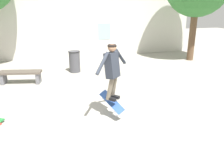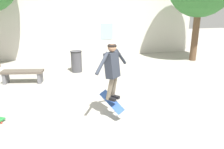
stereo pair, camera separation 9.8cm
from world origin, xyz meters
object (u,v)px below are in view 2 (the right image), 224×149
object	(u,v)px
skateboard_flipping	(112,102)
skater	(112,67)
park_bench	(23,74)
trash_bin	(76,61)

from	to	relation	value
skateboard_flipping	skater	bearing A→B (deg)	-21.59
park_bench	skateboard_flipping	distance (m)	4.31
park_bench	skateboard_flipping	size ratio (longest dim) A/B	2.14
park_bench	skater	xyz separation A→B (m)	(2.62, -3.45, 1.04)
park_bench	skater	world-z (taller)	skater
park_bench	skater	size ratio (longest dim) A/B	1.10
skater	skateboard_flipping	xyz separation A→B (m)	(-0.00, 0.03, -0.94)
trash_bin	skater	xyz separation A→B (m)	(0.50, -4.44, 0.90)
skateboard_flipping	park_bench	bearing A→B (deg)	-168.98
skater	skateboard_flipping	bearing A→B (deg)	143.23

